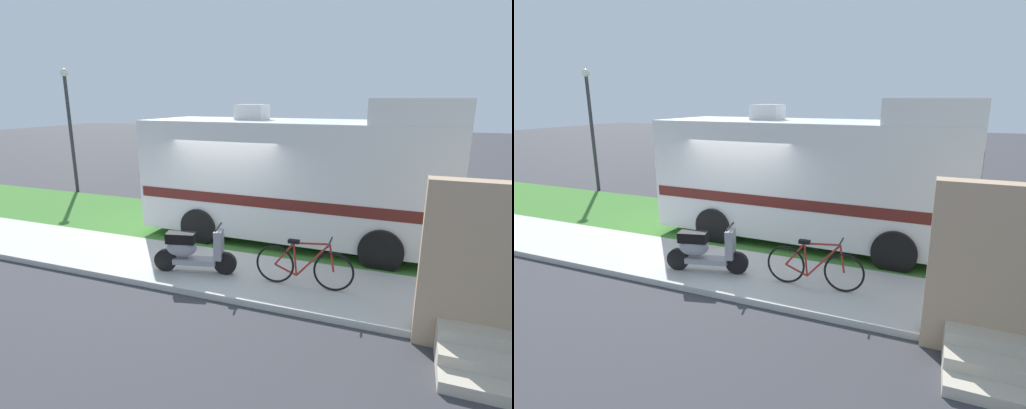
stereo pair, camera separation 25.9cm
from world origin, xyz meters
The scene contains 10 objects.
ground_plane centered at (0.00, 0.00, 0.00)m, with size 80.00×80.00×0.00m, color #38383D.
sidewalk centered at (0.00, -1.20, 0.06)m, with size 24.00×2.00×0.12m.
grass_strip centered at (0.00, 1.50, 0.04)m, with size 24.00×3.40×0.08m.
motorhome_rv centered at (1.39, 1.30, 1.62)m, with size 7.16×2.65×3.41m.
scooter centered at (0.06, -1.51, 0.58)m, with size 1.61×0.63×0.97m.
bicycle centered at (2.24, -1.34, 0.52)m, with size 1.78×0.52×0.91m.
pickup_truck_near centered at (0.64, 6.23, 1.00)m, with size 5.45×2.51×1.89m.
pickup_truck_far centered at (-4.61, 9.08, 0.99)m, with size 5.24×2.35×1.86m.
porch_steps centered at (5.08, -2.29, 0.97)m, with size 2.00×1.26×2.40m.
street_lamp_post centered at (-7.82, 3.60, 2.68)m, with size 0.28×0.28×4.45m.
Camera 1 is at (3.80, -7.81, 3.40)m, focal length 28.03 mm.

